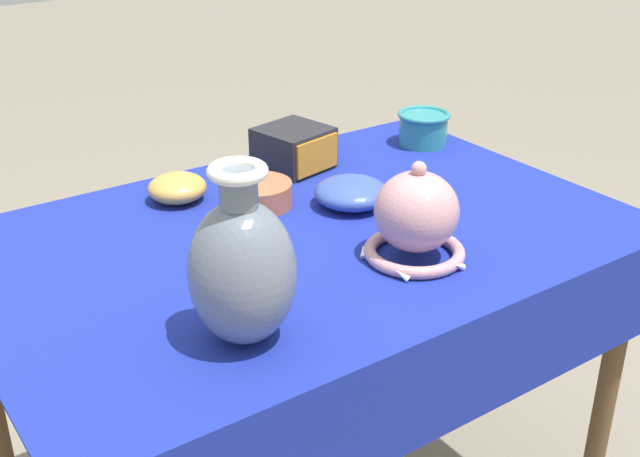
{
  "coord_description": "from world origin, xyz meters",
  "views": [
    {
      "loc": [
        -0.73,
        -1.11,
        1.41
      ],
      "look_at": [
        -0.08,
        -0.18,
        0.86
      ],
      "focal_mm": 45.0,
      "sensor_mm": 36.0,
      "label": 1
    }
  ],
  "objects_px": {
    "cup_wide_teal": "(423,127)",
    "pot_squat_terracotta": "(259,194)",
    "vase_dome_bell": "(416,219)",
    "bowl_shallow_cobalt": "(352,193)",
    "mosaic_tile_box": "(294,148)",
    "bowl_shallow_ochre": "(177,188)",
    "vase_tall_bulbous": "(242,269)"
  },
  "relations": [
    {
      "from": "bowl_shallow_ochre",
      "to": "bowl_shallow_cobalt",
      "type": "distance_m",
      "value": 0.35
    },
    {
      "from": "vase_tall_bulbous",
      "to": "cup_wide_teal",
      "type": "relative_size",
      "value": 2.16
    },
    {
      "from": "mosaic_tile_box",
      "to": "pot_squat_terracotta",
      "type": "xyz_separation_m",
      "value": [
        -0.17,
        -0.13,
        -0.02
      ]
    },
    {
      "from": "vase_tall_bulbous",
      "to": "bowl_shallow_ochre",
      "type": "relative_size",
      "value": 2.31
    },
    {
      "from": "vase_tall_bulbous",
      "to": "mosaic_tile_box",
      "type": "height_order",
      "value": "vase_tall_bulbous"
    },
    {
      "from": "bowl_shallow_cobalt",
      "to": "pot_squat_terracotta",
      "type": "height_order",
      "value": "bowl_shallow_cobalt"
    },
    {
      "from": "cup_wide_teal",
      "to": "bowl_shallow_cobalt",
      "type": "xyz_separation_m",
      "value": [
        -0.35,
        -0.19,
        -0.02
      ]
    },
    {
      "from": "cup_wide_teal",
      "to": "pot_squat_terracotta",
      "type": "distance_m",
      "value": 0.51
    },
    {
      "from": "mosaic_tile_box",
      "to": "pot_squat_terracotta",
      "type": "relative_size",
      "value": 1.27
    },
    {
      "from": "vase_tall_bulbous",
      "to": "mosaic_tile_box",
      "type": "bearing_deg",
      "value": 50.82
    },
    {
      "from": "vase_dome_bell",
      "to": "cup_wide_teal",
      "type": "height_order",
      "value": "vase_dome_bell"
    },
    {
      "from": "mosaic_tile_box",
      "to": "cup_wide_teal",
      "type": "height_order",
      "value": "mosaic_tile_box"
    },
    {
      "from": "vase_dome_bell",
      "to": "pot_squat_terracotta",
      "type": "height_order",
      "value": "vase_dome_bell"
    },
    {
      "from": "bowl_shallow_ochre",
      "to": "pot_squat_terracotta",
      "type": "xyz_separation_m",
      "value": [
        0.12,
        -0.11,
        -0.0
      ]
    },
    {
      "from": "vase_dome_bell",
      "to": "bowl_shallow_cobalt",
      "type": "relative_size",
      "value": 1.27
    },
    {
      "from": "vase_dome_bell",
      "to": "mosaic_tile_box",
      "type": "distance_m",
      "value": 0.48
    },
    {
      "from": "mosaic_tile_box",
      "to": "vase_tall_bulbous",
      "type": "bearing_deg",
      "value": -141.29
    },
    {
      "from": "vase_tall_bulbous",
      "to": "bowl_shallow_ochre",
      "type": "distance_m",
      "value": 0.53
    },
    {
      "from": "vase_tall_bulbous",
      "to": "cup_wide_teal",
      "type": "xyz_separation_m",
      "value": [
        0.76,
        0.48,
        -0.07
      ]
    },
    {
      "from": "cup_wide_teal",
      "to": "bowl_shallow_ochre",
      "type": "bearing_deg",
      "value": 177.36
    },
    {
      "from": "mosaic_tile_box",
      "to": "bowl_shallow_ochre",
      "type": "relative_size",
      "value": 1.44
    },
    {
      "from": "cup_wide_teal",
      "to": "vase_tall_bulbous",
      "type": "bearing_deg",
      "value": -147.86
    },
    {
      "from": "mosaic_tile_box",
      "to": "bowl_shallow_cobalt",
      "type": "distance_m",
      "value": 0.24
    },
    {
      "from": "mosaic_tile_box",
      "to": "pot_squat_terracotta",
      "type": "bearing_deg",
      "value": -154.14
    },
    {
      "from": "vase_tall_bulbous",
      "to": "cup_wide_teal",
      "type": "bearing_deg",
      "value": 32.14
    },
    {
      "from": "vase_dome_bell",
      "to": "mosaic_tile_box",
      "type": "xyz_separation_m",
      "value": [
        0.06,
        0.47,
        -0.03
      ]
    },
    {
      "from": "bowl_shallow_cobalt",
      "to": "vase_dome_bell",
      "type": "bearing_deg",
      "value": -100.27
    },
    {
      "from": "vase_dome_bell",
      "to": "bowl_shallow_ochre",
      "type": "bearing_deg",
      "value": 116.55
    },
    {
      "from": "vase_dome_bell",
      "to": "bowl_shallow_cobalt",
      "type": "xyz_separation_m",
      "value": [
        0.04,
        0.24,
        -0.05
      ]
    },
    {
      "from": "mosaic_tile_box",
      "to": "cup_wide_teal",
      "type": "distance_m",
      "value": 0.33
    },
    {
      "from": "vase_dome_bell",
      "to": "mosaic_tile_box",
      "type": "relative_size",
      "value": 1.12
    },
    {
      "from": "vase_tall_bulbous",
      "to": "mosaic_tile_box",
      "type": "distance_m",
      "value": 0.68
    }
  ]
}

